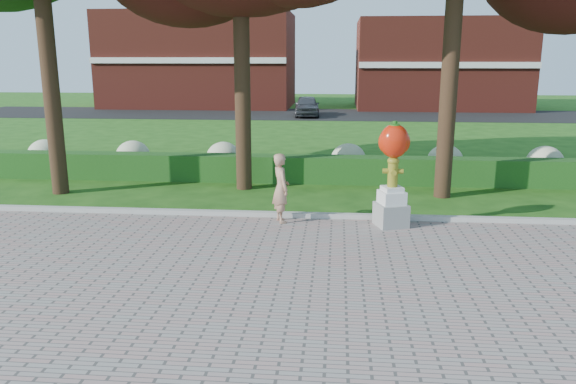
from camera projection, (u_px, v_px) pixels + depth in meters
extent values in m
plane|color=#1C4912|center=(299.00, 265.00, 10.17)|extent=(100.00, 100.00, 0.00)
cube|color=#ADADA5|center=(308.00, 216.00, 13.06)|extent=(40.00, 0.18, 0.15)
cube|color=#123F14|center=(315.00, 169.00, 16.86)|extent=(24.00, 0.70, 0.80)
ellipsoid|color=#BBC294|center=(45.00, 154.00, 18.57)|extent=(1.10, 1.10, 0.99)
ellipsoid|color=#BBC294|center=(133.00, 156.00, 18.31)|extent=(1.10, 1.10, 0.99)
ellipsoid|color=#BBC294|center=(224.00, 157.00, 18.06)|extent=(1.10, 1.10, 0.99)
ellipsoid|color=#BBC294|center=(348.00, 159.00, 17.71)|extent=(1.10, 1.10, 0.99)
ellipsoid|color=#BBC294|center=(445.00, 161.00, 17.45)|extent=(1.10, 1.10, 0.99)
ellipsoid|color=#BBC294|center=(545.00, 162.00, 17.19)|extent=(1.10, 1.10, 0.99)
cube|color=black|center=(328.00, 114.00, 37.30)|extent=(50.00, 8.00, 0.02)
cube|color=maroon|center=(201.00, 60.00, 43.16)|extent=(14.00, 8.00, 7.00)
cube|color=maroon|center=(438.00, 64.00, 41.67)|extent=(12.00, 8.00, 6.40)
cylinder|color=black|center=(49.00, 70.00, 14.84)|extent=(0.44, 0.44, 6.72)
cylinder|color=black|center=(242.00, 80.00, 15.44)|extent=(0.44, 0.44, 6.16)
cylinder|color=black|center=(451.00, 59.00, 14.35)|extent=(0.44, 0.44, 7.28)
cube|color=gray|center=(391.00, 215.00, 12.37)|extent=(0.79, 0.79, 0.51)
cube|color=silver|center=(392.00, 197.00, 12.27)|extent=(0.64, 0.64, 0.28)
cube|color=silver|center=(392.00, 189.00, 12.23)|extent=(0.51, 0.51, 0.10)
cylinder|color=olive|center=(393.00, 174.00, 12.15)|extent=(0.22, 0.22, 0.57)
ellipsoid|color=olive|center=(393.00, 161.00, 12.09)|extent=(0.26, 0.26, 0.18)
cylinder|color=olive|center=(385.00, 171.00, 12.15)|extent=(0.12, 0.11, 0.11)
cylinder|color=olive|center=(400.00, 171.00, 12.12)|extent=(0.12, 0.11, 0.11)
cylinder|color=olive|center=(394.00, 172.00, 11.99)|extent=(0.12, 0.12, 0.12)
cylinder|color=olive|center=(394.00, 157.00, 12.07)|extent=(0.08, 0.08, 0.05)
ellipsoid|color=red|center=(394.00, 141.00, 11.99)|extent=(0.63, 0.57, 0.73)
ellipsoid|color=red|center=(386.00, 142.00, 12.01)|extent=(0.31, 0.31, 0.47)
ellipsoid|color=red|center=(403.00, 142.00, 11.97)|extent=(0.31, 0.31, 0.47)
cylinder|color=#1E5A14|center=(395.00, 124.00, 11.90)|extent=(0.10, 0.10, 0.12)
ellipsoid|color=#1E5A14|center=(395.00, 125.00, 11.91)|extent=(0.24, 0.24, 0.08)
imported|color=tan|center=(281.00, 188.00, 12.55)|extent=(0.57, 0.67, 1.57)
imported|color=#393B40|center=(307.00, 106.00, 35.98)|extent=(1.77, 3.91, 1.30)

